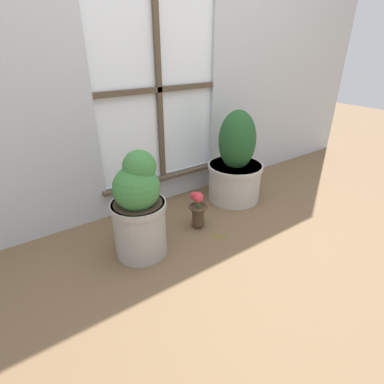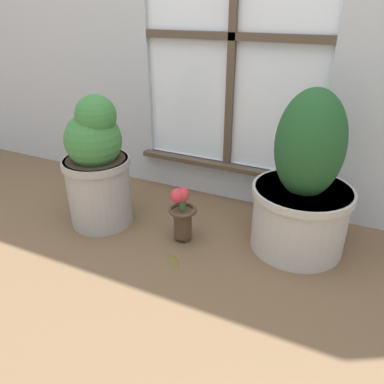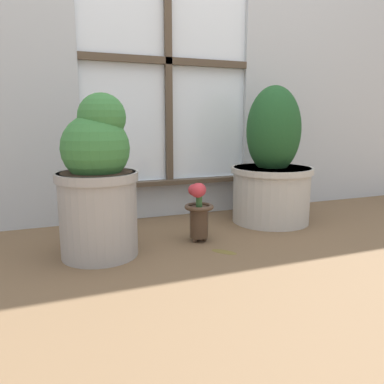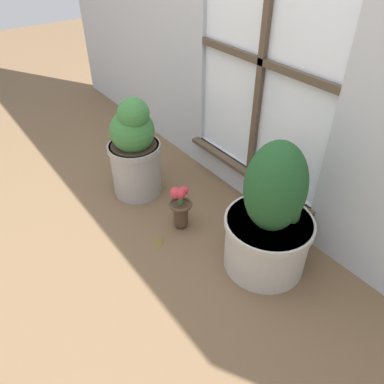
% 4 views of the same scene
% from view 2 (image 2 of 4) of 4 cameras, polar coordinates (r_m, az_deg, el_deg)
% --- Properties ---
extents(ground_plane, '(10.00, 10.00, 0.00)m').
position_cam_2_polar(ground_plane, '(1.59, -3.35, -10.36)').
color(ground_plane, brown).
extents(potted_plant_left, '(0.31, 0.31, 0.62)m').
position_cam_2_polar(potted_plant_left, '(1.77, -14.25, 3.79)').
color(potted_plant_left, '#9E9993').
rests_on(potted_plant_left, ground_plane).
extents(potted_plant_right, '(0.42, 0.42, 0.69)m').
position_cam_2_polar(potted_plant_right, '(1.60, 16.64, 0.48)').
color(potted_plant_right, '#B7B2A8').
rests_on(potted_plant_right, ground_plane).
extents(flower_vase, '(0.13, 0.13, 0.26)m').
position_cam_2_polar(flower_vase, '(1.64, -1.53, -3.01)').
color(flower_vase, '#473323').
rests_on(flower_vase, ground_plane).
extents(fallen_leaf, '(0.10, 0.11, 0.01)m').
position_cam_2_polar(fallen_leaf, '(1.58, -2.89, -10.54)').
color(fallen_leaf, brown).
rests_on(fallen_leaf, ground_plane).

